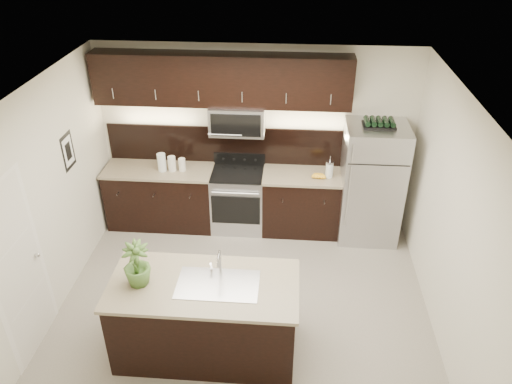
% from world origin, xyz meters
% --- Properties ---
extents(ground, '(4.50, 4.50, 0.00)m').
position_xyz_m(ground, '(0.00, 0.00, 0.00)').
color(ground, gray).
rests_on(ground, ground).
extents(room_walls, '(4.52, 4.02, 2.71)m').
position_xyz_m(room_walls, '(-0.11, -0.04, 1.70)').
color(room_walls, beige).
rests_on(room_walls, ground).
extents(counter_run, '(3.51, 0.65, 0.94)m').
position_xyz_m(counter_run, '(-0.46, 1.69, 0.47)').
color(counter_run, black).
rests_on(counter_run, ground).
extents(upper_fixtures, '(3.49, 0.40, 1.66)m').
position_xyz_m(upper_fixtures, '(-0.43, 1.84, 2.14)').
color(upper_fixtures, black).
rests_on(upper_fixtures, counter_run).
extents(island, '(1.96, 0.96, 0.94)m').
position_xyz_m(island, '(-0.33, -0.74, 0.47)').
color(island, black).
rests_on(island, ground).
extents(sink_faucet, '(0.84, 0.50, 0.28)m').
position_xyz_m(sink_faucet, '(-0.18, -0.73, 0.96)').
color(sink_faucet, silver).
rests_on(sink_faucet, island).
extents(refrigerator, '(0.84, 0.76, 1.74)m').
position_xyz_m(refrigerator, '(1.66, 1.63, 0.87)').
color(refrigerator, '#B2B2B7').
rests_on(refrigerator, ground).
extents(wine_rack, '(0.43, 0.27, 0.10)m').
position_xyz_m(wine_rack, '(1.66, 1.63, 1.79)').
color(wine_rack, black).
rests_on(wine_rack, refrigerator).
extents(plant, '(0.33, 0.33, 0.49)m').
position_xyz_m(plant, '(-0.99, -0.78, 1.19)').
color(plant, '#3E6127').
rests_on(plant, island).
extents(canisters, '(0.40, 0.14, 0.27)m').
position_xyz_m(canisters, '(-1.23, 1.65, 1.06)').
color(canisters, silver).
rests_on(canisters, counter_run).
extents(french_press, '(0.11, 0.11, 0.32)m').
position_xyz_m(french_press, '(1.06, 1.64, 1.06)').
color(french_press, silver).
rests_on(french_press, counter_run).
extents(bananas, '(0.21, 0.17, 0.06)m').
position_xyz_m(bananas, '(0.86, 1.61, 0.97)').
color(bananas, yellow).
rests_on(bananas, counter_run).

